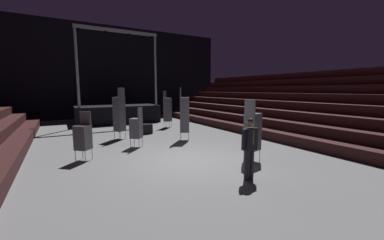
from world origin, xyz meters
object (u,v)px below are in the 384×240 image
Objects in this scene: chair_stack_front_right at (119,114)px; chair_stack_mid_left at (168,109)px; chair_stack_mid_centre at (136,127)px; chair_stack_rear_left at (252,131)px; chair_stack_front_left at (184,114)px; stage_riser at (118,113)px; man_with_tie at (250,145)px; equipment_road_case at (143,129)px; chair_stack_mid_right at (83,136)px.

chair_stack_front_right is 1.07× the size of chair_stack_mid_left.
chair_stack_mid_centre is 0.80× the size of chair_stack_rear_left.
chair_stack_mid_left is at bearing 164.88° from chair_stack_rear_left.
chair_stack_mid_left is at bearing 1.81° from chair_stack_mid_centre.
chair_stack_front_left is 1.50× the size of chair_stack_mid_centre.
stage_riser reaches higher than man_with_tie.
chair_stack_front_left is 3.10m from equipment_road_case.
chair_stack_mid_left reaches higher than chair_stack_mid_centre.
chair_stack_mid_left reaches higher than equipment_road_case.
stage_riser is 12.24m from chair_stack_rear_left.
chair_stack_front_left is (1.47, -7.93, 0.53)m from stage_riser.
equipment_road_case is at bearing -87.46° from stage_riser.
stage_riser reaches higher than chair_stack_rear_left.
man_with_tie is at bearing 36.25° from chair_stack_mid_left.
chair_stack_front_right is 1.50× the size of chair_stack_mid_centre.
chair_stack_mid_right is at bearing -152.59° from chair_stack_front_right.
equipment_road_case is at bearing -178.17° from chair_stack_rear_left.
chair_stack_front_left is (0.84, 5.38, 0.31)m from man_with_tie.
man_with_tie and chair_stack_mid_right have the same top height.
stage_riser is at bearing 32.82° from chair_stack_mid_centre.
man_with_tie is 1.00× the size of chair_stack_mid_centre.
stage_riser is 2.55× the size of chair_stack_front_left.
chair_stack_front_right reaches higher than chair_stack_mid_centre.
stage_riser reaches higher than chair_stack_front_left.
chair_stack_mid_centre is at bearing -114.21° from chair_stack_front_right.
man_with_tie is at bearing -87.21° from equipment_road_case.
man_with_tie and chair_stack_mid_centre have the same top height.
chair_stack_mid_centre reaches higher than equipment_road_case.
stage_riser reaches higher than equipment_road_case.
chair_stack_mid_centre is at bearing -155.68° from chair_stack_rear_left.
chair_stack_rear_left is (1.27, 1.22, 0.10)m from man_with_tie.
stage_riser is 3.05× the size of chair_stack_rear_left.
chair_stack_front_right reaches higher than equipment_road_case.
chair_stack_mid_right is at bearing 154.53° from chair_stack_mid_centre.
stage_riser is at bearing -67.89° from chair_stack_mid_right.
man_with_tie is 5.40m from chair_stack_mid_centre.
chair_stack_front_left is 4.17m from chair_stack_mid_left.
chair_stack_mid_left is at bearing -164.20° from chair_stack_front_left.
chair_stack_mid_left is 1.40× the size of chair_stack_mid_right.
chair_stack_rear_left is 7.06m from equipment_road_case.
chair_stack_mid_centre is at bearing 8.79° from chair_stack_mid_left.
chair_stack_mid_right is (-5.51, -5.30, -0.34)m from chair_stack_mid_left.
chair_stack_front_left reaches higher than chair_stack_mid_right.
chair_stack_front_right reaches higher than chair_stack_rear_left.
chair_stack_mid_left is 1.12× the size of chair_stack_rear_left.
equipment_road_case is (-1.66, 6.81, -0.80)m from chair_stack_rear_left.
chair_stack_front_right is at bearing -11.63° from chair_stack_mid_left.
chair_stack_mid_right is 5.18m from equipment_road_case.
chair_stack_rear_left is at bearing -169.10° from chair_stack_mid_right.
chair_stack_front_left reaches higher than chair_stack_rear_left.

